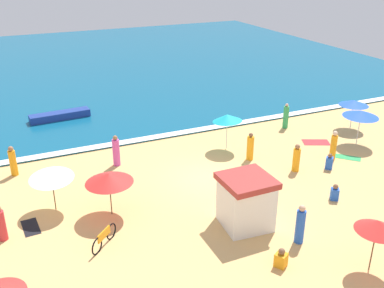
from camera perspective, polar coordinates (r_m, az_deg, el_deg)
ground_plane at (r=23.81m, az=2.02°, el=-4.37°), size 60.00×60.00×0.00m
ocean_water at (r=49.02m, az=-12.82°, el=9.93°), size 60.00×44.00×0.10m
wave_breaker_foam at (r=29.01m, az=-3.48°, el=1.15°), size 57.00×0.70×0.01m
lifeguard_cabana at (r=19.50m, az=6.95°, el=-7.34°), size 2.14×2.13×2.35m
beach_umbrella_0 at (r=17.75m, az=22.78°, el=-9.70°), size 2.19×2.18×2.23m
beach_umbrella_2 at (r=29.07m, az=20.96°, el=3.68°), size 2.71×2.72×2.26m
beach_umbrella_4 at (r=31.69m, az=20.15°, el=5.01°), size 2.75×2.75×2.01m
beach_umbrella_6 at (r=20.16m, az=-10.65°, el=-4.32°), size 2.80×2.80×2.11m
beach_umbrella_7 at (r=26.55m, az=4.56°, el=3.37°), size 2.49×2.50×2.30m
beach_umbrella_8 at (r=21.14m, az=-17.70°, el=-3.80°), size 2.50×2.52×2.11m
parked_bicycle at (r=18.88m, az=-11.25°, el=-11.76°), size 1.35×1.31×0.76m
beachgoer_1 at (r=25.74m, az=17.28°, el=-2.25°), size 0.53×0.53×0.92m
beachgoer_2 at (r=25.75m, az=7.52°, el=-0.43°), size 0.49×0.49×1.66m
beachgoer_3 at (r=24.88m, az=13.30°, el=-1.84°), size 0.53×0.53×1.60m
beachgoer_4 at (r=17.85m, az=11.41°, el=-14.30°), size 0.57×0.57×0.81m
beachgoer_5 at (r=22.74m, az=17.93°, el=-6.01°), size 0.52×0.52×0.84m
beachgoer_6 at (r=20.30m, az=-23.43°, el=-9.45°), size 0.41×0.41×1.63m
beachgoer_7 at (r=30.85m, az=12.00°, el=3.47°), size 0.47×0.47×1.75m
beachgoer_8 at (r=25.61m, az=-22.09°, el=-2.13°), size 0.38×0.38×1.70m
beachgoer_9 at (r=25.19m, az=-9.75°, el=-0.95°), size 0.49×0.49×1.81m
beachgoer_10 at (r=26.83m, az=17.78°, el=-0.23°), size 0.47×0.47×1.75m
beachgoer_11 at (r=19.01m, az=13.78°, el=-10.10°), size 0.53×0.53×1.77m
beach_towel_0 at (r=29.19m, az=15.68°, el=0.21°), size 1.90×1.57×0.01m
beach_towel_1 at (r=27.62m, az=19.20°, el=-1.62°), size 1.62×1.68×0.01m
beach_towel_2 at (r=21.06m, az=-20.07°, el=-10.03°), size 0.76×1.45×0.01m
small_boat_0 at (r=33.10m, az=-16.65°, el=3.54°), size 4.25×1.21×0.52m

